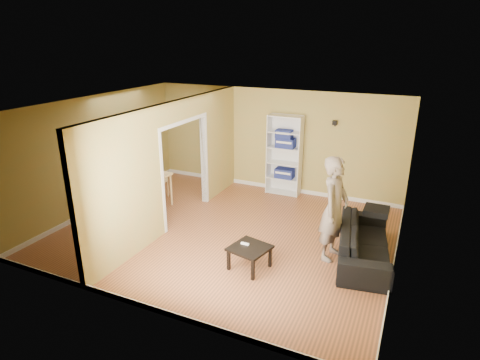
% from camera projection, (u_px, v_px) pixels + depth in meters
% --- Properties ---
extents(room_shell, '(6.50, 6.50, 6.50)m').
position_uv_depth(room_shell, '(226.00, 172.00, 7.84)').
color(room_shell, '#AE6138').
rests_on(room_shell, ground).
extents(partition, '(0.22, 5.50, 2.60)m').
position_uv_depth(partition, '(175.00, 164.00, 8.31)').
color(partition, tan).
rests_on(partition, ground).
extents(wall_speaker, '(0.10, 0.10, 0.10)m').
position_uv_depth(wall_speaker, '(335.00, 123.00, 9.35)').
color(wall_speaker, black).
rests_on(wall_speaker, room_shell).
extents(sofa, '(2.33, 1.28, 0.84)m').
position_uv_depth(sofa, '(365.00, 237.00, 7.17)').
color(sofa, black).
rests_on(sofa, ground).
extents(person, '(0.90, 0.75, 2.23)m').
position_uv_depth(person, '(335.00, 200.00, 6.97)').
color(person, slate).
rests_on(person, ground).
extents(bookshelf, '(0.85, 0.37, 2.01)m').
position_uv_depth(bookshelf, '(285.00, 155.00, 10.03)').
color(bookshelf, white).
rests_on(bookshelf, ground).
extents(paper_box_navy_a, '(0.46, 0.30, 0.24)m').
position_uv_depth(paper_box_navy_a, '(285.00, 173.00, 10.14)').
color(paper_box_navy_a, '#141148').
rests_on(paper_box_navy_a, bookshelf).
extents(paper_box_navy_b, '(0.46, 0.30, 0.23)m').
position_uv_depth(paper_box_navy_b, '(286.00, 143.00, 9.87)').
color(paper_box_navy_b, navy).
rests_on(paper_box_navy_b, bookshelf).
extents(paper_box_navy_c, '(0.40, 0.26, 0.20)m').
position_uv_depth(paper_box_navy_c, '(284.00, 135.00, 9.83)').
color(paper_box_navy_c, navy).
rests_on(paper_box_navy_c, bookshelf).
extents(coffee_table, '(0.62, 0.62, 0.41)m').
position_uv_depth(coffee_table, '(250.00, 250.00, 6.87)').
color(coffee_table, black).
rests_on(coffee_table, ground).
extents(game_controller, '(0.15, 0.04, 0.03)m').
position_uv_depth(game_controller, '(245.00, 244.00, 6.92)').
color(game_controller, white).
rests_on(game_controller, coffee_table).
extents(dining_table, '(1.29, 0.86, 0.81)m').
position_uv_depth(dining_table, '(140.00, 177.00, 9.28)').
color(dining_table, '#E3BF71').
rests_on(dining_table, ground).
extents(chair_left, '(0.49, 0.49, 0.94)m').
position_uv_depth(chair_left, '(115.00, 183.00, 9.65)').
color(chair_left, tan).
rests_on(chair_left, ground).
extents(chair_near, '(0.51, 0.51, 0.93)m').
position_uv_depth(chair_near, '(125.00, 196.00, 8.91)').
color(chair_near, tan).
rests_on(chair_near, ground).
extents(chair_far, '(0.52, 0.52, 1.01)m').
position_uv_depth(chair_far, '(158.00, 179.00, 9.85)').
color(chair_far, '#D4B184').
rests_on(chair_far, ground).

